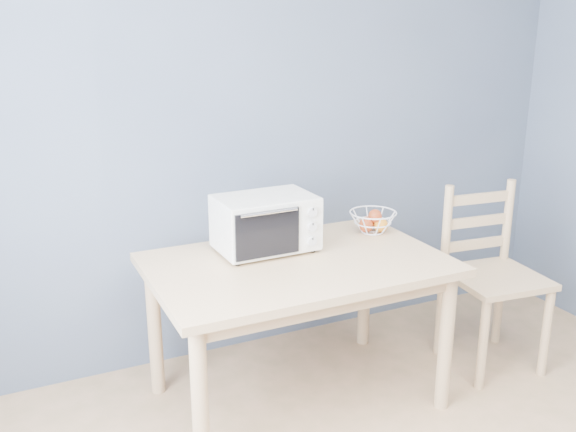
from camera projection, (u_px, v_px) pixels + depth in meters
name	position (u px, v px, depth m)	size (l,w,h in m)	color
dining_table	(297.00, 280.00, 3.08)	(1.40, 0.90, 0.75)	tan
toaster_oven	(262.00, 223.00, 3.13)	(0.48, 0.36, 0.28)	white
fruit_basket	(373.00, 221.00, 3.44)	(0.31, 0.31, 0.13)	white
dining_chair	(490.00, 279.00, 3.51)	(0.51, 0.51, 1.00)	tan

